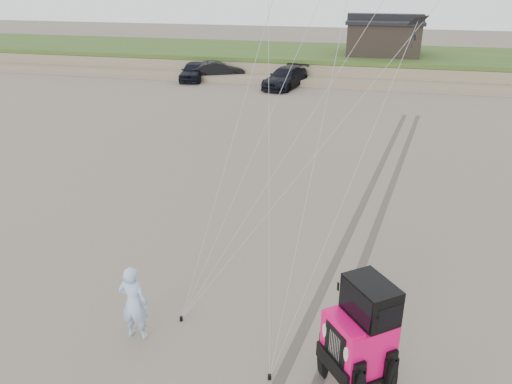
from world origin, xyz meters
TOP-DOWN VIEW (x-y plane):
  - ground at (0.00, 0.00)m, footprint 160.00×160.00m
  - dune_ridge at (0.00, 37.50)m, footprint 160.00×14.25m
  - cabin at (2.00, 37.00)m, footprint 6.40×5.40m
  - truck_a at (-13.14, 30.42)m, footprint 2.34×4.63m
  - truck_b at (-11.31, 31.20)m, footprint 4.72×3.47m
  - truck_c at (-5.16, 29.29)m, footprint 3.33×5.65m
  - jeep at (1.90, -0.94)m, footprint 5.96×5.42m
  - man at (-3.32, -0.41)m, footprint 0.71×0.47m
  - stake_main at (-2.50, 0.38)m, footprint 0.08×0.08m
  - stake_aux at (0.11, -1.05)m, footprint 0.08×0.08m
  - tire_tracks at (2.00, 8.00)m, footprint 5.22×29.74m

SIDE VIEW (x-z plane):
  - ground at x=0.00m, z-range 0.00..0.00m
  - tire_tracks at x=2.00m, z-range 0.00..0.01m
  - stake_main at x=-2.50m, z-range 0.00..0.12m
  - stake_aux at x=0.11m, z-range 0.00..0.12m
  - truck_b at x=-11.31m, z-range 0.00..1.48m
  - truck_a at x=-13.14m, z-range 0.00..1.51m
  - truck_c at x=-5.16m, z-range 0.00..1.54m
  - dune_ridge at x=0.00m, z-range -0.04..1.68m
  - man at x=-3.32m, z-range 0.00..1.94m
  - jeep at x=1.90m, z-range 0.00..2.11m
  - cabin at x=2.00m, z-range 1.56..4.91m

